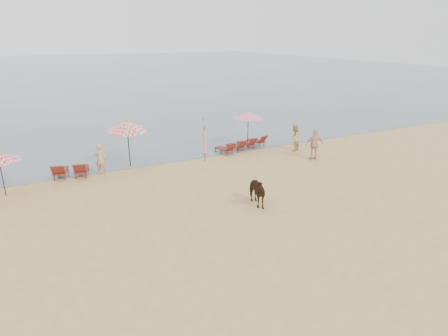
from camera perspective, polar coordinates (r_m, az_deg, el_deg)
The scene contains 12 objects.
ground at distance 14.37m, azimuth 9.10°, elevation -10.16°, with size 120.00×120.00×0.00m, color tan.
sea at distance 90.60m, azimuth -22.42°, elevation 13.69°, with size 160.00×140.00×0.06m, color #51606B.
lounger_cluster_left at distance 21.20m, azimuth -22.34°, elevation -0.24°, with size 1.97×1.92×0.59m.
lounger_cluster_right at distance 24.42m, azimuth 2.85°, elevation 3.65°, with size 3.68×2.25×0.54m.
umbrella_open_left_b at distance 21.37m, azimuth -14.58°, elevation 6.26°, with size 2.15×2.19×2.75m.
umbrella_open_right at distance 24.66m, azimuth 3.72°, elevation 8.09°, with size 1.98×1.98×2.41m.
umbrella_closed_left at distance 24.68m, azimuth -3.18°, elevation 5.93°, with size 0.25×0.25×2.04m.
umbrella_closed_right at distance 21.91m, azimuth -2.97°, elevation 4.27°, with size 0.26×0.26×2.10m.
cow at distance 16.37m, azimuth 4.70°, elevation -3.48°, with size 0.73×1.60×1.35m, color black.
beachgoer_left at distance 20.86m, azimuth -18.29°, elevation 1.26°, with size 0.63×0.41×1.73m, color tan.
beachgoer_right_a at distance 24.50m, azimuth 10.67°, elevation 4.59°, with size 0.85×0.66×1.75m, color #D4A784.
beachgoer_right_b at distance 22.93m, azimuth 13.62°, elevation 3.50°, with size 1.10×0.46×1.87m, color #DCA989.
Camera 1 is at (-7.51, -10.01, 7.07)m, focal length 30.00 mm.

